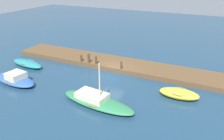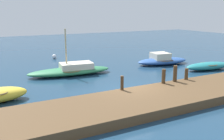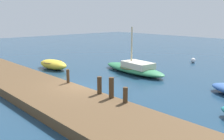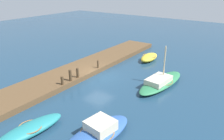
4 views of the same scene
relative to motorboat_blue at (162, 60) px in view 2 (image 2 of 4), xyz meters
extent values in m
plane|color=navy|center=(-7.34, -5.92, -0.41)|extent=(84.00, 84.00, 0.00)
cube|color=brown|center=(-7.34, -8.27, -0.16)|extent=(26.26, 3.78, 0.49)
ellipsoid|color=#2D569E|center=(0.05, -0.01, -0.10)|extent=(5.30, 2.66, 0.62)
torus|color=olive|center=(0.05, -0.01, 0.07)|extent=(2.34, 2.34, 0.07)
cube|color=beige|center=(-0.22, 0.03, 0.40)|extent=(1.72, 1.71, 0.63)
ellipsoid|color=#2D7A4C|center=(-9.14, 0.09, -0.12)|extent=(6.75, 2.63, 0.58)
torus|color=olive|center=(-9.14, 0.09, 0.04)|extent=(2.24, 2.24, 0.07)
cube|color=beige|center=(-8.61, 0.03, 0.30)|extent=(2.68, 1.74, 0.48)
cylinder|color=#C6B284|center=(-9.39, 0.11, 1.65)|extent=(0.12, 0.12, 3.19)
ellipsoid|color=teal|center=(2.08, -3.70, -0.08)|extent=(4.56, 1.93, 0.65)
torus|color=olive|center=(2.08, -3.70, 0.10)|extent=(1.65, 1.65, 0.07)
cylinder|color=#47331E|center=(-8.24, -6.63, 0.50)|extent=(0.18, 0.18, 0.84)
cylinder|color=#47331E|center=(-5.21, -6.63, 0.54)|extent=(0.24, 0.24, 0.92)
cylinder|color=#47331E|center=(-4.27, -6.63, 0.61)|extent=(0.26, 0.26, 1.05)
cylinder|color=#47331E|center=(-3.28, -6.63, 0.46)|extent=(0.23, 0.23, 0.75)
sphere|color=silver|center=(-8.33, 7.67, -0.17)|extent=(0.47, 0.47, 0.47)
camera|label=1|loc=(-17.19, 13.97, 9.50)|focal=37.05mm
camera|label=2|loc=(-15.38, -18.94, 4.56)|focal=40.98mm
camera|label=3|loc=(5.07, -14.98, 4.13)|focal=41.95mm
camera|label=4|loc=(8.23, 6.90, 8.30)|focal=34.86mm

